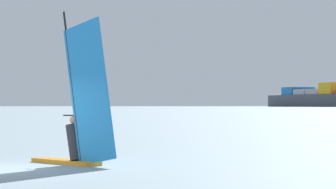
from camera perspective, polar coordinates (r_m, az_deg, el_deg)
The scene contains 2 objects.
windsurfer at distance 19.98m, azimuth -7.13°, elevation -2.17°, with size 2.74×2.45×4.34m.
distant_headland at distance 1361.58m, azimuth 12.13°, elevation -0.37°, with size 832.42×367.81×24.99m, color #60665B.
Camera 1 is at (5.24, -18.23, 1.66)m, focal length 76.49 mm.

